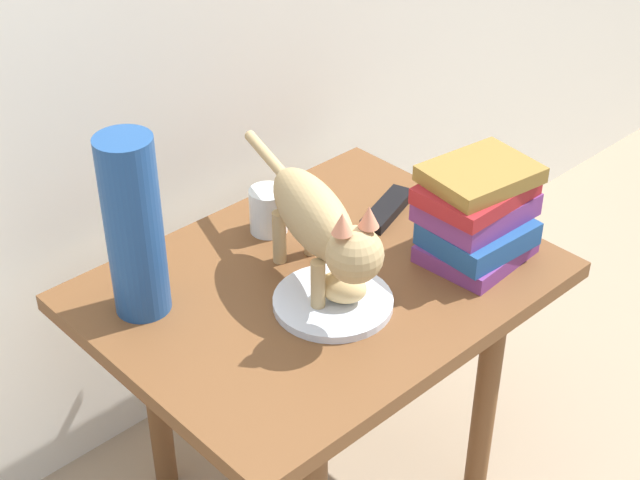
{
  "coord_description": "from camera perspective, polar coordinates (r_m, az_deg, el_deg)",
  "views": [
    {
      "loc": [
        -0.91,
        -0.97,
        1.48
      ],
      "look_at": [
        0.0,
        0.0,
        0.59
      ],
      "focal_mm": 53.78,
      "sensor_mm": 36.0,
      "label": 1
    }
  ],
  "objects": [
    {
      "name": "side_table",
      "position": [
        1.68,
        0.0,
        -4.25
      ],
      "size": [
        0.76,
        0.58,
        0.51
      ],
      "color": "brown",
      "rests_on": "ground"
    },
    {
      "name": "plate",
      "position": [
        1.58,
        0.78,
        -3.7
      ],
      "size": [
        0.2,
        0.2,
        0.01
      ],
      "primitive_type": "cylinder",
      "color": "silver",
      "rests_on": "side_table"
    },
    {
      "name": "bread_roll",
      "position": [
        1.56,
        1.36,
        -2.82
      ],
      "size": [
        0.09,
        0.1,
        0.05
      ],
      "primitive_type": "ellipsoid",
      "rotation": [
        0.0,
        0.0,
        2.07
      ],
      "color": "#E0BC7A",
      "rests_on": "plate"
    },
    {
      "name": "cat",
      "position": [
        1.54,
        0.03,
        1.0
      ],
      "size": [
        0.19,
        0.46,
        0.23
      ],
      "color": "tan",
      "rests_on": "side_table"
    },
    {
      "name": "book_stack",
      "position": [
        1.68,
        9.33,
        1.57
      ],
      "size": [
        0.21,
        0.18,
        0.17
      ],
      "color": "#72337A",
      "rests_on": "side_table"
    },
    {
      "name": "green_vase",
      "position": [
        1.52,
        -11.02,
        0.74
      ],
      "size": [
        0.09,
        0.09,
        0.31
      ],
      "primitive_type": "cylinder",
      "color": "navy",
      "rests_on": "side_table"
    },
    {
      "name": "candle_jar",
      "position": [
        1.75,
        -3.09,
        1.63
      ],
      "size": [
        0.07,
        0.07,
        0.08
      ],
      "color": "silver",
      "rests_on": "side_table"
    },
    {
      "name": "tv_remote",
      "position": [
        1.81,
        4.03,
        1.85
      ],
      "size": [
        0.16,
        0.09,
        0.02
      ],
      "primitive_type": "cube",
      "rotation": [
        0.0,
        0.0,
        0.33
      ],
      "color": "black",
      "rests_on": "side_table"
    }
  ]
}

